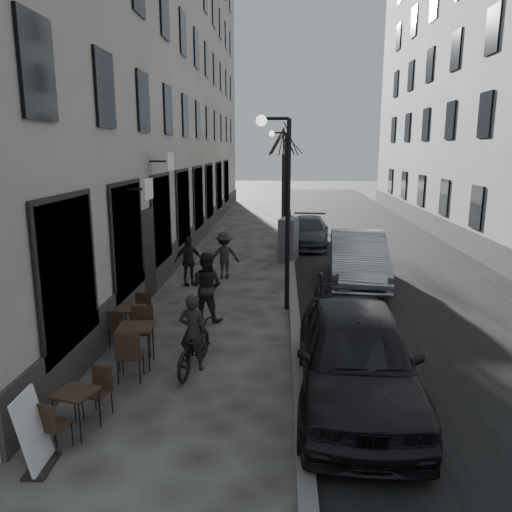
# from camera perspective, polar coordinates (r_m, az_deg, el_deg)

# --- Properties ---
(ground) EXTENTS (120.00, 120.00, 0.00)m
(ground) POSITION_cam_1_polar(r_m,az_deg,el_deg) (8.17, 3.86, -19.36)
(ground) COLOR #383633
(ground) RESTS_ON ground
(road) EXTENTS (7.30, 60.00, 0.00)m
(road) POSITION_cam_1_polar(r_m,az_deg,el_deg) (23.69, 12.70, 1.55)
(road) COLOR black
(road) RESTS_ON ground
(kerb) EXTENTS (0.25, 60.00, 0.12)m
(kerb) POSITION_cam_1_polar(r_m,az_deg,el_deg) (23.34, 3.83, 1.82)
(kerb) COLOR slate
(kerb) RESTS_ON ground
(building_left) EXTENTS (4.00, 35.00, 16.00)m
(building_left) POSITION_cam_1_polar(r_m,az_deg,el_deg) (24.46, -11.62, 20.77)
(building_left) COLOR gray
(building_left) RESTS_ON ground
(building_right) EXTENTS (4.00, 35.00, 16.00)m
(building_right) POSITION_cam_1_polar(r_m,az_deg,el_deg) (25.64, 26.72, 19.37)
(building_right) COLOR gray
(building_right) RESTS_ON ground
(streetlamp_near) EXTENTS (0.90, 0.28, 5.09)m
(streetlamp_near) POSITION_cam_1_polar(r_m,az_deg,el_deg) (13.00, 2.94, 7.31)
(streetlamp_near) COLOR black
(streetlamp_near) RESTS_ON ground
(streetlamp_far) EXTENTS (0.90, 0.28, 5.09)m
(streetlamp_far) POSITION_cam_1_polar(r_m,az_deg,el_deg) (24.98, 3.01, 9.67)
(streetlamp_far) COLOR black
(streetlamp_far) RESTS_ON ground
(tree_near) EXTENTS (2.40, 2.40, 5.70)m
(tree_near) POSITION_cam_1_polar(r_m,az_deg,el_deg) (27.96, 3.21, 13.03)
(tree_near) COLOR black
(tree_near) RESTS_ON ground
(tree_far) EXTENTS (2.40, 2.40, 5.70)m
(tree_far) POSITION_cam_1_polar(r_m,az_deg,el_deg) (33.96, 3.19, 12.89)
(tree_far) COLOR black
(tree_far) RESTS_ON ground
(bistro_set_a) EXTENTS (0.73, 1.41, 0.81)m
(bistro_set_a) POSITION_cam_1_polar(r_m,az_deg,el_deg) (8.38, -19.81, -15.98)
(bistro_set_a) COLOR #2F1E15
(bistro_set_a) RESTS_ON ground
(bistro_set_b) EXTENTS (0.75, 1.71, 0.99)m
(bistro_set_b) POSITION_cam_1_polar(r_m,az_deg,el_deg) (10.33, -13.53, -9.51)
(bistro_set_b) COLOR #2F1E15
(bistro_set_b) RESTS_ON ground
(bistro_set_c) EXTENTS (0.68, 1.50, 0.86)m
(bistro_set_c) POSITION_cam_1_polar(r_m,az_deg,el_deg) (11.84, -14.12, -7.02)
(bistro_set_c) COLOR #2F1E15
(bistro_set_c) RESTS_ON ground
(sign_board) EXTENTS (0.39, 0.64, 1.09)m
(sign_board) POSITION_cam_1_polar(r_m,az_deg,el_deg) (7.77, -23.98, -18.49)
(sign_board) COLOR black
(sign_board) RESTS_ON ground
(utility_cabinet) EXTENTS (0.82, 1.20, 1.65)m
(utility_cabinet) POSITION_cam_1_polar(r_m,az_deg,el_deg) (19.20, 3.72, 1.87)
(utility_cabinet) COLOR #5A5A5C
(utility_cabinet) RESTS_ON ground
(bicycle) EXTENTS (0.89, 1.86, 0.94)m
(bicycle) POSITION_cam_1_polar(r_m,az_deg,el_deg) (10.01, -7.16, -10.22)
(bicycle) COLOR black
(bicycle) RESTS_ON ground
(cyclist_rider) EXTENTS (0.61, 0.45, 1.53)m
(cyclist_rider) POSITION_cam_1_polar(r_m,az_deg,el_deg) (9.90, -7.20, -8.63)
(cyclist_rider) COLOR black
(cyclist_rider) RESTS_ON ground
(pedestrian_near) EXTENTS (1.02, 0.90, 1.76)m
(pedestrian_near) POSITION_cam_1_polar(r_m,az_deg,el_deg) (12.57, -5.71, -3.49)
(pedestrian_near) COLOR black
(pedestrian_near) RESTS_ON ground
(pedestrian_mid) EXTENTS (1.14, 0.84, 1.57)m
(pedestrian_mid) POSITION_cam_1_polar(r_m,az_deg,el_deg) (16.58, -3.67, 0.06)
(pedestrian_mid) COLOR #2B2725
(pedestrian_mid) RESTS_ON ground
(pedestrian_far) EXTENTS (0.98, 0.81, 1.57)m
(pedestrian_far) POSITION_cam_1_polar(r_m,az_deg,el_deg) (15.88, -7.75, -0.57)
(pedestrian_far) COLOR black
(pedestrian_far) RESTS_ON ground
(car_near) EXTENTS (2.19, 4.98, 1.67)m
(car_near) POSITION_cam_1_polar(r_m,az_deg,el_deg) (8.76, 11.34, -11.14)
(car_near) COLOR black
(car_near) RESTS_ON ground
(car_mid) EXTENTS (2.10, 5.04, 1.62)m
(car_mid) POSITION_cam_1_polar(r_m,az_deg,el_deg) (16.42, 11.54, -0.19)
(car_mid) COLOR #989BA1
(car_mid) RESTS_ON ground
(car_far) EXTENTS (2.17, 4.54, 1.28)m
(car_far) POSITION_cam_1_polar(r_m,az_deg,el_deg) (22.27, 5.95, 2.78)
(car_far) COLOR #303239
(car_far) RESTS_ON ground
(moped) EXTENTS (0.80, 2.05, 1.20)m
(moped) POSITION_cam_1_polar(r_m,az_deg,el_deg) (12.50, 7.61, -4.97)
(moped) COLOR black
(moped) RESTS_ON ground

